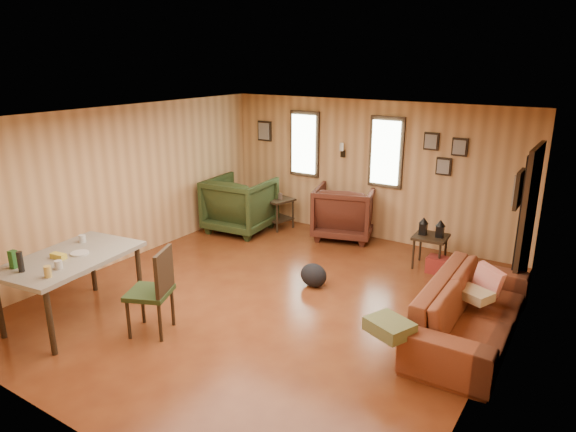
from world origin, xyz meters
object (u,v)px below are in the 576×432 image
dining_table (69,262)px  end_table (277,207)px  recliner_brown (345,209)px  recliner_green (240,202)px  sofa (473,301)px  side_table (431,234)px

dining_table → end_table: bearing=81.4°
recliner_brown → end_table: 1.33m
recliner_green → end_table: recliner_green is taller
end_table → sofa: bearing=-27.1°
sofa → side_table: sofa is taller
side_table → sofa: bearing=-59.2°
sofa → side_table: size_ratio=3.02×
side_table → dining_table: size_ratio=0.45×
side_table → recliner_brown: bearing=163.1°
sofa → recliner_brown: bearing=49.3°
recliner_green → end_table: bearing=-136.6°
dining_table → recliner_brown: bearing=65.3°
recliner_green → end_table: (0.46, 0.52, -0.16)m
recliner_green → recliner_brown: bearing=-163.1°
recliner_brown → recliner_green: 1.91m
sofa → end_table: size_ratio=3.37×
side_table → recliner_green: bearing=-176.6°
sofa → end_table: 4.59m
recliner_green → sofa: bearing=155.5°
side_table → dining_table: 5.04m
recliner_green → end_table: 0.71m
recliner_brown → sofa: bearing=123.9°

